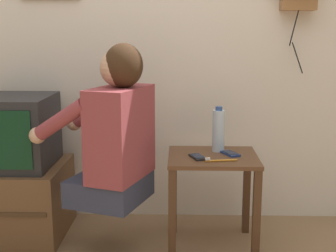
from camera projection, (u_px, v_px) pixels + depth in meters
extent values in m
cube|color=beige|center=(161.00, 20.00, 2.91)|extent=(6.80, 0.05, 2.55)
cube|color=#51331E|center=(213.00, 157.00, 2.58)|extent=(0.49, 0.43, 0.02)
cube|color=#452B1A|center=(172.00, 216.00, 2.46)|extent=(0.04, 0.04, 0.51)
cube|color=#452B1A|center=(256.00, 217.00, 2.44)|extent=(0.04, 0.04, 0.51)
cube|color=#452B1A|center=(173.00, 191.00, 2.83)|extent=(0.04, 0.04, 0.51)
cube|color=#452B1A|center=(247.00, 192.00, 2.82)|extent=(0.04, 0.04, 0.51)
cube|color=#2D3347|center=(110.00, 188.00, 2.53)|extent=(0.47, 0.49, 0.14)
cube|color=brown|center=(120.00, 133.00, 2.44)|extent=(0.34, 0.46, 0.48)
sphere|color=tan|center=(119.00, 68.00, 2.37)|extent=(0.20, 0.20, 0.20)
ellipsoid|color=#382314|center=(123.00, 66.00, 2.36)|extent=(0.26, 0.26, 0.23)
cylinder|color=brown|center=(60.00, 121.00, 2.36)|extent=(0.33, 0.18, 0.24)
cylinder|color=brown|center=(95.00, 110.00, 2.68)|extent=(0.33, 0.18, 0.24)
sphere|color=tan|center=(37.00, 135.00, 2.42)|extent=(0.09, 0.09, 0.09)
sphere|color=tan|center=(74.00, 123.00, 2.74)|extent=(0.09, 0.09, 0.09)
cube|color=brown|center=(15.00, 200.00, 2.80)|extent=(0.61, 0.55, 0.43)
cube|color=#232326|center=(11.00, 131.00, 2.72)|extent=(0.48, 0.46, 0.41)
cylinder|color=black|center=(294.00, 28.00, 2.80)|extent=(0.04, 0.04, 0.22)
cylinder|color=black|center=(297.00, 58.00, 2.84)|extent=(0.07, 0.06, 0.19)
cube|color=black|center=(198.00, 157.00, 2.53)|extent=(0.10, 0.14, 0.01)
cube|color=black|center=(198.00, 156.00, 2.53)|extent=(0.08, 0.11, 0.00)
cube|color=navy|center=(230.00, 154.00, 2.60)|extent=(0.11, 0.14, 0.01)
cube|color=black|center=(230.00, 153.00, 2.60)|extent=(0.09, 0.11, 0.00)
cylinder|color=#ADC6DB|center=(218.00, 131.00, 2.65)|extent=(0.07, 0.07, 0.24)
cylinder|color=#2D4C8C|center=(219.00, 108.00, 2.63)|extent=(0.04, 0.04, 0.02)
cylinder|color=orange|center=(221.00, 161.00, 2.46)|extent=(0.17, 0.04, 0.01)
cube|color=white|center=(208.00, 159.00, 2.45)|extent=(0.03, 0.02, 0.01)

